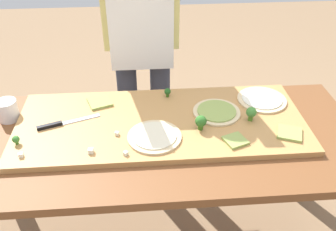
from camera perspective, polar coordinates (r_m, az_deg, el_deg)
prep_table at (r=1.67m, az=-1.56°, el=-5.73°), size 1.83×0.76×0.74m
cutting_board at (r=1.67m, az=-1.10°, el=-1.13°), size 1.31×0.54×0.03m
chefs_knife at (r=1.70m, az=-16.55°, el=-1.23°), size 0.27×0.11×0.02m
pizza_whole_cheese_artichoke at (r=1.55m, az=-2.13°, el=-3.28°), size 0.23×0.23×0.02m
pizza_whole_white_garlic at (r=1.85m, az=14.47°, el=2.47°), size 0.24×0.24×0.02m
pizza_whole_pesto_green at (r=1.72m, az=7.62°, el=0.58°), size 0.22×0.22×0.02m
pizza_slice_far_right at (r=1.56m, az=10.49°, el=-3.86°), size 0.11×0.11×0.01m
pizza_slice_near_left at (r=1.80m, az=-10.61°, el=2.07°), size 0.13×0.13×0.01m
pizza_slice_center at (r=1.66m, az=18.50°, el=-2.62°), size 0.13×0.13×0.01m
broccoli_floret_back_right at (r=1.58m, az=5.19°, el=-1.07°), size 0.05×0.05×0.07m
broccoli_floret_front_left at (r=1.64m, az=-22.71°, el=-3.49°), size 0.03×0.03×0.04m
broccoli_floret_center_left at (r=1.81m, az=-0.07°, el=3.72°), size 0.03×0.03×0.05m
broccoli_floret_front_right at (r=1.68m, az=12.91°, el=0.43°), size 0.05×0.05×0.07m
cheese_crumble_a at (r=1.57m, az=-22.04°, el=-5.76°), size 0.02×0.02×0.02m
cheese_crumble_b at (r=1.58m, az=-8.00°, el=-2.81°), size 0.02×0.02×0.02m
cheese_crumble_c at (r=1.48m, az=-6.65°, el=-5.90°), size 0.02×0.02×0.02m
cheese_crumble_d at (r=1.51m, az=-11.99°, el=-5.43°), size 0.02×0.02×0.02m
flour_cup at (r=1.85m, az=-23.77°, el=0.61°), size 0.10×0.10×0.10m
cook_center at (r=2.04m, az=-4.25°, el=13.73°), size 0.54×0.39×1.67m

